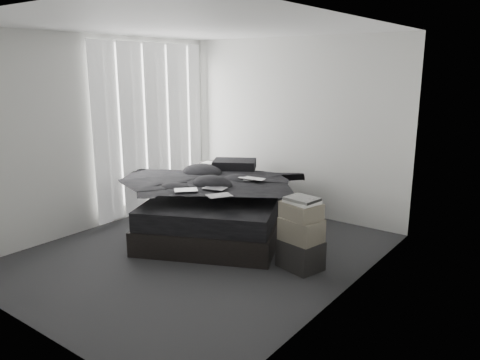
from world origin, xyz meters
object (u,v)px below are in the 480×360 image
Objects in this scene: bed at (220,221)px; box_lower at (300,254)px; side_stand at (212,186)px; laptop at (250,174)px.

box_lower reaches higher than bed.
box_lower is at bearing -39.75° from bed.
laptop is at bearing -25.75° from side_stand.
bed is 1.11m from side_stand.
bed is 0.77m from laptop.
laptop is at bearing 7.50° from bed.
bed is at bearing -44.39° from side_stand.
side_stand is 2.54m from box_lower.
side_stand reaches higher than bed.
bed is 3.06× the size of side_stand.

